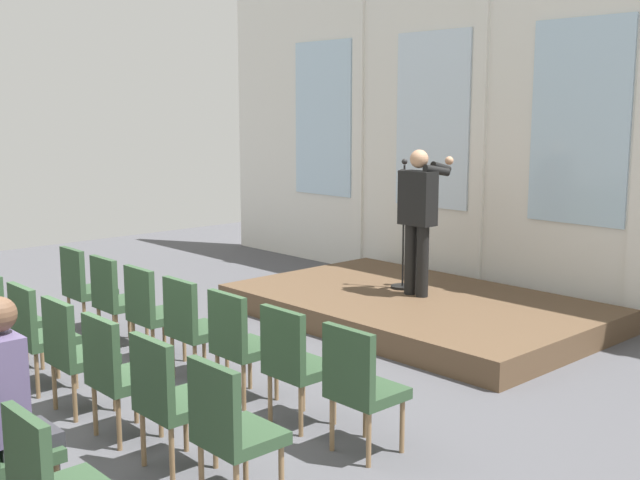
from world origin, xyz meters
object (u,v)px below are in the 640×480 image
chair_r1_c4 (116,369)px  chair_r1_c2 (37,330)px  chair_r0_c0 (83,285)px  chair_r0_c5 (294,359)px  chair_r0_c4 (239,339)px  chair_r0_c6 (360,382)px  audience_r2_c5 (10,401)px  speaker (418,211)px  chair_r1_c5 (168,395)px  chair_r1_c1 (5,315)px  mic_stand (403,261)px  chair_r0_c1 (115,296)px  chair_r0_c2 (151,308)px  chair_r0_c3 (191,323)px  chair_r1_c6 (230,425)px  chair_r1_c3 (73,348)px

chair_r1_c4 → chair_r1_c2: bearing=180.0°
chair_r0_c0 → chair_r0_c5: same height
chair_r0_c4 → chair_r0_c6: 1.39m
chair_r0_c0 → chair_r0_c4: (2.78, 0.00, 0.00)m
audience_r2_c5 → speaker: bearing=105.3°
chair_r0_c5 → chair_r1_c5: same height
chair_r1_c1 → chair_r1_c4: same height
mic_stand → audience_r2_c5: 5.69m
chair_r1_c2 → audience_r2_c5: 2.34m
mic_stand → chair_r1_c5: (1.78, -4.37, -0.07)m
chair_r0_c0 → chair_r0_c1: bearing=0.0°
chair_r0_c0 → chair_r1_c5: 3.65m
chair_r0_c6 → chair_r1_c1: (-3.47, -1.11, 0.00)m
chair_r0_c2 → chair_r0_c5: (2.08, 0.00, 0.00)m
chair_r0_c1 → audience_r2_c5: 3.52m
chair_r0_c1 → audience_r2_c5: (2.78, -2.14, 0.23)m
chair_r0_c2 → mic_stand: bearing=84.7°
chair_r1_c1 → chair_r1_c2: (0.69, 0.00, 0.00)m
chair_r1_c1 → audience_r2_c5: (2.78, -1.03, 0.23)m
chair_r0_c3 → chair_r1_c1: (-1.39, -1.11, 0.00)m
speaker → chair_r0_c6: bearing=-55.7°
chair_r1_c2 → chair_r1_c5: (2.08, 0.00, 0.00)m
chair_r1_c5 → chair_r1_c6: same height
chair_r1_c3 → chair_r0_c5: bearing=38.6°
mic_stand → chair_r0_c1: bearing=-107.0°
chair_r0_c3 → chair_r1_c1: 1.78m
chair_r0_c5 → chair_r1_c1: bearing=-158.2°
chair_r1_c6 → audience_r2_c5: audience_r2_c5 is taller
speaker → chair_r1_c5: bearing=-71.3°
mic_stand → chair_r1_c5: bearing=-67.8°
chair_r0_c1 → chair_r1_c1: bearing=-90.0°
chair_r0_c5 → chair_r1_c5: 1.11m
chair_r0_c6 → chair_r1_c3: size_ratio=1.00×
audience_r2_c5 → chair_r1_c4: bearing=124.0°
chair_r0_c5 → chair_r1_c4: size_ratio=1.00×
chair_r1_c6 → audience_r2_c5: (-0.69, -1.03, 0.23)m
chair_r0_c3 → chair_r0_c1: bearing=180.0°
chair_r0_c6 → chair_r1_c5: size_ratio=1.00×
chair_r1_c4 → chair_r0_c5: bearing=57.9°
chair_r1_c2 → chair_r1_c4: 1.39m
chair_r0_c5 → chair_r1_c1: size_ratio=1.00×
chair_r1_c1 → chair_r1_c6: 3.47m
chair_r1_c3 → chair_r0_c1: bearing=141.4°
speaker → chair_r0_c5: speaker is taller
chair_r0_c0 → chair_r1_c4: same height
chair_r0_c4 → chair_r0_c0: bearing=180.0°
chair_r0_c6 → chair_r1_c6: size_ratio=1.00×
chair_r0_c5 → chair_r1_c4: bearing=-122.1°
chair_r1_c4 → chair_r1_c6: same height
speaker → chair_r1_c4: speaker is taller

